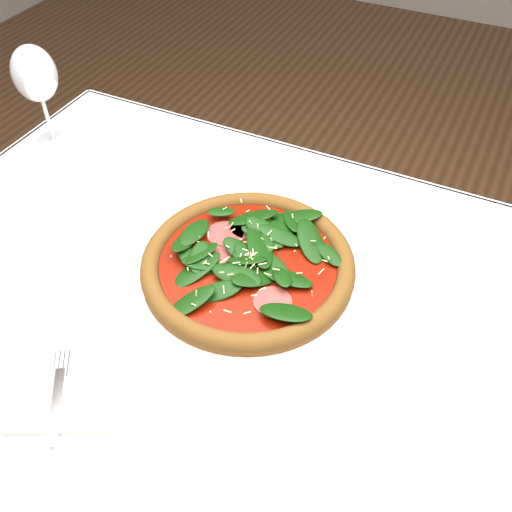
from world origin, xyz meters
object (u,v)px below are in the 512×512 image
at_px(napkin, 58,409).
at_px(pizza, 248,262).
at_px(plate, 248,272).
at_px(wine_glass, 35,76).

bearing_deg(napkin, pizza, 70.55).
xyz_separation_m(pizza, napkin, (-0.10, -0.29, -0.02)).
bearing_deg(pizza, plate, 90.00).
bearing_deg(wine_glass, napkin, -49.51).
xyz_separation_m(plate, pizza, (0.00, -0.00, 0.02)).
relative_size(plate, pizza, 0.91).
distance_m(plate, napkin, 0.31).
xyz_separation_m(plate, napkin, (-0.10, -0.29, -0.00)).
height_order(plate, napkin, plate).
bearing_deg(wine_glass, plate, -17.11).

